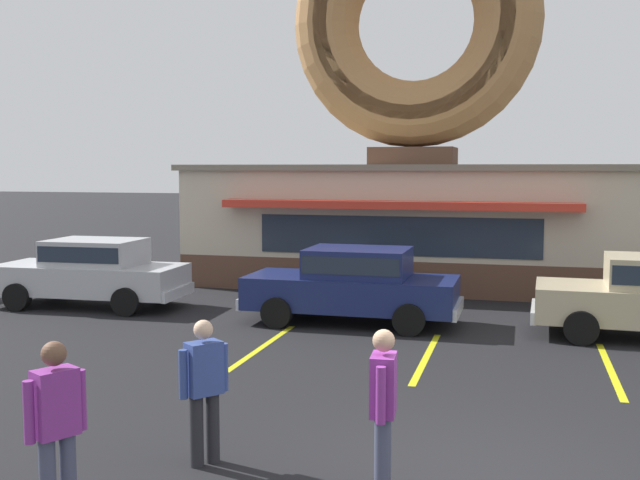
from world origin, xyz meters
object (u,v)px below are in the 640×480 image
(car_navy, at_px, (354,282))
(pedestrian_leather_jacket_man, at_px, (383,404))
(pedestrian_blue_sweater_man, at_px, (204,385))
(pedestrian_hooded_kid, at_px, (56,424))
(car_silver, at_px, (92,270))

(car_navy, relative_size, pedestrian_leather_jacket_man, 2.69)
(car_navy, height_order, pedestrian_blue_sweater_man, pedestrian_blue_sweater_man)
(car_navy, relative_size, pedestrian_blue_sweater_man, 2.81)
(pedestrian_hooded_kid, relative_size, pedestrian_leather_jacket_man, 1.02)
(car_navy, distance_m, pedestrian_hooded_kid, 9.48)
(car_silver, distance_m, pedestrian_leather_jacket_man, 11.88)
(pedestrian_hooded_kid, distance_m, pedestrian_leather_jacket_man, 3.10)
(pedestrian_blue_sweater_man, height_order, pedestrian_hooded_kid, pedestrian_hooded_kid)
(pedestrian_blue_sweater_man, bearing_deg, car_silver, 128.56)
(pedestrian_hooded_kid, bearing_deg, pedestrian_blue_sweater_man, 66.44)
(car_silver, xyz_separation_m, car_navy, (6.38, -0.27, 0.00))
(car_navy, bearing_deg, pedestrian_hooded_kid, -94.09)
(pedestrian_blue_sweater_man, xyz_separation_m, pedestrian_hooded_kid, (-0.72, -1.66, 0.06))
(car_navy, height_order, pedestrian_leather_jacket_man, pedestrian_leather_jacket_man)
(car_silver, bearing_deg, car_navy, -2.39)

